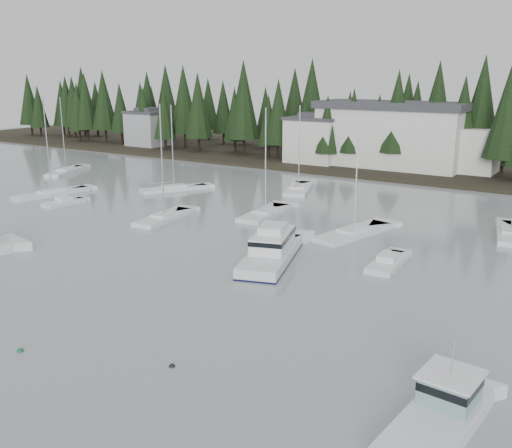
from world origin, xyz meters
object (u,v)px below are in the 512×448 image
Objects in this scene: sailboat_2 at (164,219)px; sailboat_6 at (511,235)px; harbor_inn at (403,136)px; runabout_0 at (64,204)px; house_far_west at (148,128)px; sailboat_8 at (354,234)px; lobster_boat_teal at (438,419)px; cabin_cruiser_center at (272,252)px; sailboat_4 at (298,190)px; sailboat_0 at (265,215)px; sailboat_7 at (66,172)px; sailboat_5 at (52,195)px; runabout_1 at (388,264)px; sailboat_11 at (174,190)px; house_west at (314,139)px.

sailboat_6 is (33.97, 14.27, 0.00)m from sailboat_2.
harbor_inn is 56.05m from runabout_0.
harbor_inn is 5.46× the size of runabout_0.
house_far_west is 0.69× the size of sailboat_8.
runabout_0 is (-52.72, 21.48, -0.41)m from lobster_boat_teal.
cabin_cruiser_center is 31.25m from sailboat_4.
sailboat_7 is (-43.35, 6.87, 0.00)m from sailboat_0.
sailboat_5 is (-32.53, -46.25, -5.70)m from harbor_inn.
harbor_inn reaches higher than runabout_1.
sailboat_2 is 0.98× the size of sailboat_6.
runabout_0 is (-36.13, -6.97, 0.07)m from sailboat_8.
sailboat_8 reaches higher than runabout_0.
sailboat_11 is (-27.71, 18.92, -0.66)m from cabin_cruiser_center.
lobster_boat_teal is (41.32, -67.24, -4.11)m from house_west.
house_west is 0.74× the size of sailboat_0.
sailboat_0 is (-28.57, 30.54, -0.48)m from lobster_boat_teal.
sailboat_6 reaches higher than sailboat_2.
sailboat_0 is at bearing -70.84° from house_west.
sailboat_6 is at bearing -113.32° from sailboat_7.
house_far_west is 0.63× the size of sailboat_5.
sailboat_0 reaches higher than sailboat_11.
house_west is at bearing 30.12° from runabout_1.
sailboat_7 is (-68.83, 0.50, -0.01)m from sailboat_6.
sailboat_8 is 36.80m from runabout_0.
sailboat_7 is (-34.86, 14.78, -0.01)m from sailboat_2.
sailboat_4 is (-6.08, -25.23, -5.72)m from harbor_inn.
sailboat_2 is at bearing 63.93° from lobster_boat_teal.
runabout_0 is at bearing -106.88° from sailboat_5.
sailboat_5 is at bearing -112.17° from house_west.
sailboat_0 reaches higher than sailboat_8.
harbor_inn is 52.29m from runabout_1.
sailboat_7 is (11.40, -31.83, -4.34)m from house_far_west.
sailboat_6 is 17.32m from runabout_1.
runabout_1 is at bearing -83.13° from cabin_cruiser_center.
sailboat_0 is 15.29m from sailboat_4.
harbor_inn is 3.51× the size of lobster_boat_teal.
runabout_0 is at bearing -118.31° from harbor_inn.
sailboat_0 is 0.95× the size of sailboat_5.
house_far_west is at bearing 76.77° from sailboat_11.
lobster_boat_teal is at bearing -69.58° from harbor_inn.
sailboat_8 is at bearing 36.98° from runabout_1.
cabin_cruiser_center is 0.93× the size of sailboat_7.
sailboat_4 is at bearing -25.11° from house_far_west.
house_west is 1.47× the size of runabout_1.
sailboat_7 is (-13.12, 13.08, -0.01)m from sailboat_5.
lobster_boat_teal is 0.62× the size of sailboat_5.
sailboat_11 is at bearing -37.30° from sailboat_5.
house_far_west reaches higher than runabout_0.
runabout_1 is (-7.16, -15.77, 0.05)m from sailboat_6.
sailboat_4 is 0.96× the size of sailboat_7.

